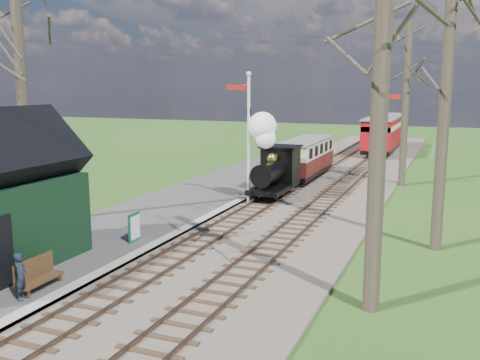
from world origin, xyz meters
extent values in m
ellipsoid|color=#385B23|center=(-25.00, 60.00, -14.76)|extent=(57.60, 36.00, 16.20)
ellipsoid|color=#385B23|center=(10.00, 65.00, -18.04)|extent=(70.40, 44.00, 19.80)
ellipsoid|color=#385B23|center=(-8.00, 70.00, -16.40)|extent=(64.00, 40.00, 18.00)
cube|color=brown|center=(1.30, 22.00, 0.05)|extent=(8.00, 60.00, 0.10)
cube|color=brown|center=(-0.50, 22.00, 0.14)|extent=(0.07, 60.00, 0.12)
cube|color=brown|center=(0.50, 22.00, 0.14)|extent=(0.07, 60.00, 0.12)
cube|color=#38281C|center=(0.00, 22.00, 0.10)|extent=(1.60, 60.00, 0.09)
cube|color=brown|center=(2.10, 22.00, 0.14)|extent=(0.07, 60.00, 0.12)
cube|color=brown|center=(3.10, 22.00, 0.14)|extent=(0.07, 60.00, 0.12)
cube|color=#38281C|center=(2.60, 22.00, 0.10)|extent=(1.60, 60.00, 0.09)
cube|color=#474442|center=(-3.50, 14.00, 0.10)|extent=(5.00, 44.00, 0.20)
cube|color=#B2AD9E|center=(-1.20, 14.00, 0.10)|extent=(0.40, 44.00, 0.21)
cylinder|color=silver|center=(-0.70, 16.00, 3.00)|extent=(0.14, 0.14, 6.00)
sphere|color=silver|center=(-0.70, 16.00, 6.10)|extent=(0.24, 0.24, 0.24)
cube|color=#B7140F|center=(-1.25, 16.00, 5.50)|extent=(1.10, 0.08, 0.22)
cube|color=black|center=(-0.70, 16.00, 4.40)|extent=(0.18, 0.06, 0.30)
cylinder|color=silver|center=(4.30, 22.00, 2.75)|extent=(0.14, 0.14, 5.50)
sphere|color=silver|center=(4.30, 22.00, 5.60)|extent=(0.24, 0.24, 0.24)
cube|color=#B7140F|center=(4.85, 22.00, 5.00)|extent=(1.10, 0.08, 0.22)
cube|color=black|center=(4.30, 22.00, 3.90)|extent=(0.18, 0.06, 0.30)
cylinder|color=#382D23|center=(-7.30, 9.00, 5.50)|extent=(0.41, 0.41, 11.00)
cylinder|color=#382D23|center=(6.50, 6.00, 6.00)|extent=(0.42, 0.42, 12.00)
cylinder|color=#382D23|center=(7.80, 12.00, 5.00)|extent=(0.40, 0.40, 10.00)
cylinder|color=#382D23|center=(5.50, 24.00, 4.50)|extent=(0.39, 0.39, 9.00)
cube|color=slate|center=(0.30, 36.00, 0.75)|extent=(12.60, 0.02, 0.01)
cube|color=slate|center=(0.30, 36.00, 0.45)|extent=(12.60, 0.02, 0.02)
cylinder|color=slate|center=(0.30, 36.00, 0.50)|extent=(0.08, 0.08, 1.00)
cube|color=black|center=(0.00, 17.60, 0.62)|extent=(1.58, 3.73, 0.23)
cylinder|color=black|center=(0.00, 17.05, 1.46)|extent=(1.02, 2.42, 1.02)
cube|color=black|center=(0.00, 18.72, 1.55)|extent=(1.68, 1.49, 1.86)
cylinder|color=black|center=(0.00, 16.11, 2.30)|extent=(0.26, 0.26, 0.75)
sphere|color=gold|center=(0.00, 17.32, 2.11)|extent=(0.48, 0.48, 0.48)
sphere|color=white|center=(0.10, 16.11, 3.18)|extent=(0.93, 0.93, 0.93)
sphere|color=white|center=(-0.10, 16.21, 3.74)|extent=(1.30, 1.30, 1.30)
cylinder|color=black|center=(-0.50, 16.49, 0.50)|extent=(0.09, 0.60, 0.60)
cylinder|color=black|center=(0.50, 16.49, 0.50)|extent=(0.09, 0.60, 0.60)
cube|color=black|center=(0.00, 23.60, 0.53)|extent=(1.77, 6.52, 0.28)
cube|color=#511612|center=(0.00, 23.60, 1.08)|extent=(1.86, 6.52, 0.84)
cube|color=beige|center=(0.00, 23.60, 1.92)|extent=(1.86, 6.52, 0.84)
cube|color=slate|center=(0.00, 23.60, 2.39)|extent=(1.96, 6.71, 0.11)
cube|color=black|center=(2.60, 36.39, 0.59)|extent=(2.12, 5.58, 0.33)
cube|color=maroon|center=(2.60, 36.39, 1.26)|extent=(2.23, 5.58, 1.00)
cube|color=beige|center=(2.60, 36.39, 2.26)|extent=(2.23, 5.58, 1.00)
cube|color=slate|center=(2.60, 36.39, 2.82)|extent=(2.34, 5.80, 0.13)
cube|color=black|center=(2.60, 41.89, 0.59)|extent=(2.12, 5.58, 0.33)
cube|color=maroon|center=(2.60, 41.89, 1.26)|extent=(2.23, 5.58, 1.00)
cube|color=beige|center=(2.60, 41.89, 2.26)|extent=(2.23, 5.58, 1.00)
cube|color=slate|center=(2.60, 41.89, 2.82)|extent=(2.34, 5.80, 0.13)
cube|color=#114F3D|center=(-2.02, 8.34, 0.70)|extent=(0.10, 0.69, 1.00)
cube|color=silver|center=(-1.97, 8.34, 0.70)|extent=(0.04, 0.59, 0.82)
cube|color=#482F19|center=(-1.88, 3.59, 0.44)|extent=(0.46, 1.48, 0.06)
cube|color=#482F19|center=(-2.07, 3.58, 0.73)|extent=(0.09, 1.47, 0.63)
cube|color=#482F19|center=(-1.72, 2.96, 0.31)|extent=(0.06, 0.06, 0.21)
cube|color=#482F19|center=(-2.04, 4.22, 0.31)|extent=(0.06, 0.06, 0.21)
imported|color=#1B2232|center=(-1.80, 2.85, 0.81)|extent=(0.45, 0.53, 1.23)
camera|label=1|loc=(8.23, -7.03, 5.60)|focal=40.00mm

